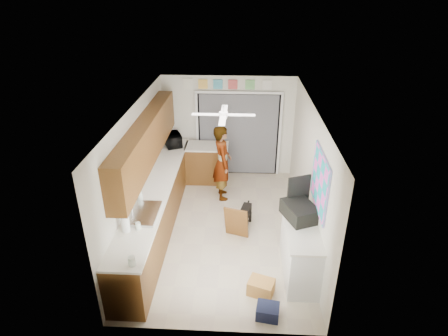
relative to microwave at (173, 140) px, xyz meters
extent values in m
plane|color=#BDAC98|center=(1.30, -1.96, -1.09)|extent=(5.00, 5.00, 0.00)
plane|color=white|center=(1.30, -1.96, 1.41)|extent=(5.00, 5.00, 0.00)
plane|color=silver|center=(1.30, 0.54, 0.16)|extent=(3.20, 0.00, 3.20)
plane|color=silver|center=(1.30, -4.46, 0.16)|extent=(3.20, 0.00, 3.20)
plane|color=silver|center=(-0.30, -1.96, 0.16)|extent=(0.00, 5.00, 5.00)
plane|color=silver|center=(2.90, -1.96, 0.16)|extent=(0.00, 5.00, 5.00)
cube|color=brown|center=(0.00, -1.96, -0.64)|extent=(0.60, 4.80, 0.90)
cube|color=white|center=(0.01, -1.96, -0.17)|extent=(0.62, 4.80, 0.04)
cube|color=brown|center=(-0.14, -1.76, 0.71)|extent=(0.32, 4.00, 0.80)
cube|color=silver|center=(0.01, -2.96, -0.13)|extent=(0.50, 0.76, 0.06)
cylinder|color=silver|center=(-0.18, -2.96, -0.04)|extent=(0.03, 0.03, 0.22)
cube|color=brown|center=(0.80, 0.04, -0.64)|extent=(1.00, 0.60, 0.90)
cube|color=white|center=(0.80, 0.04, -0.17)|extent=(1.04, 0.64, 0.04)
cube|color=black|center=(1.55, 0.51, -0.04)|extent=(2.00, 0.06, 2.10)
cube|color=slate|center=(1.55, 0.47, -0.04)|extent=(1.90, 0.03, 2.05)
cube|color=white|center=(0.53, 0.48, -0.04)|extent=(0.06, 0.04, 2.10)
cube|color=white|center=(2.57, 0.48, -0.04)|extent=(0.06, 0.04, 2.10)
cube|color=white|center=(1.55, 0.48, 1.03)|extent=(2.10, 0.04, 0.06)
cube|color=#F3BE51|center=(0.70, 0.51, 1.21)|extent=(0.22, 0.02, 0.22)
cube|color=#47A2BE|center=(1.05, 0.51, 1.21)|extent=(0.22, 0.02, 0.22)
cube|color=#CD4D4E|center=(1.40, 0.51, 1.21)|extent=(0.22, 0.02, 0.22)
cube|color=#6DB768|center=(1.80, 0.51, 1.21)|extent=(0.22, 0.02, 0.22)
cube|color=white|center=(2.20, 0.51, 1.21)|extent=(0.22, 0.02, 0.22)
cube|color=silver|center=(0.35, 0.51, 1.21)|extent=(0.22, 0.02, 0.26)
cube|color=white|center=(2.65, -3.16, -0.64)|extent=(0.50, 1.40, 0.90)
cube|color=white|center=(2.64, -3.16, -0.17)|extent=(0.54, 1.44, 0.04)
cube|color=#FF5DE1|center=(2.88, -2.96, 0.56)|extent=(0.03, 1.15, 0.95)
cube|color=white|center=(1.30, -1.76, 1.23)|extent=(1.14, 1.14, 0.24)
imported|color=black|center=(0.00, 0.00, 0.00)|extent=(0.54, 0.63, 0.29)
imported|color=silver|center=(-0.16, -2.50, -0.02)|extent=(0.11, 0.11, 0.26)
cylinder|color=silver|center=(0.16, -4.21, -0.08)|extent=(0.12, 0.12, 0.14)
cylinder|color=silver|center=(0.03, -3.38, -0.09)|extent=(0.09, 0.09, 0.12)
cylinder|color=white|center=(-0.15, -3.43, -0.01)|extent=(0.16, 0.16, 0.27)
cube|color=black|center=(2.62, -2.92, -0.02)|extent=(0.64, 0.72, 0.26)
cube|color=yellow|center=(2.62, -2.92, -0.13)|extent=(0.63, 0.70, 0.02)
cube|color=black|center=(2.62, -2.63, 0.23)|extent=(0.40, 0.19, 0.50)
cube|color=#BD823B|center=(1.99, -3.70, -0.96)|extent=(0.47, 0.41, 0.25)
cube|color=#161B37|center=(2.08, -4.16, -0.98)|extent=(0.37, 0.32, 0.20)
cube|color=brown|center=(1.57, -2.26, -0.74)|extent=(0.49, 0.31, 0.68)
imported|color=white|center=(1.21, -0.73, -0.22)|extent=(0.52, 0.69, 1.73)
cube|color=black|center=(1.74, -1.84, -0.86)|extent=(0.38, 0.63, 0.46)
camera|label=1|loc=(1.64, -8.17, 3.38)|focal=30.00mm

